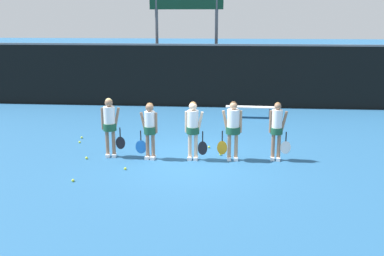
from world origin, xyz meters
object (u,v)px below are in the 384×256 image
at_px(tennis_ball_3, 288,146).
at_px(tennis_ball_5, 125,169).
at_px(scoreboard, 186,5).
at_px(tennis_ball_0, 87,158).
at_px(player_4, 277,127).
at_px(tennis_ball_1, 209,147).
at_px(player_0, 110,122).
at_px(bench_courtside, 250,108).
at_px(tennis_ball_2, 224,149).
at_px(tennis_ball_4, 80,142).
at_px(tennis_ball_6, 82,137).
at_px(player_1, 150,126).
at_px(player_3, 233,126).
at_px(tennis_ball_8, 73,180).
at_px(player_2, 193,126).
at_px(tennis_ball_7, 221,154).

distance_m(tennis_ball_3, tennis_ball_5, 5.14).
relative_size(scoreboard, tennis_ball_0, 81.24).
height_order(player_4, tennis_ball_1, player_4).
distance_m(tennis_ball_0, tennis_ball_5, 1.52).
height_order(player_0, tennis_ball_0, player_0).
distance_m(scoreboard, bench_courtside, 5.90).
height_order(player_0, tennis_ball_5, player_0).
bearing_deg(tennis_ball_2, tennis_ball_4, 175.88).
bearing_deg(tennis_ball_0, scoreboard, 77.66).
bearing_deg(tennis_ball_6, player_4, -16.00).
xyz_separation_m(tennis_ball_0, tennis_ball_6, (-0.85, 2.14, -0.00)).
relative_size(tennis_ball_1, tennis_ball_5, 0.98).
bearing_deg(tennis_ball_0, tennis_ball_3, 16.11).
distance_m(bench_courtside, tennis_ball_0, 7.51).
distance_m(player_1, player_3, 2.31).
bearing_deg(tennis_ball_8, tennis_ball_6, 105.32).
xyz_separation_m(scoreboard, player_2, (1.03, -8.79, -3.44)).
distance_m(player_1, player_4, 3.53).
height_order(player_1, tennis_ball_1, player_1).
bearing_deg(player_1, tennis_ball_2, 33.66).
bearing_deg(bench_courtside, tennis_ball_1, -105.27).
bearing_deg(tennis_ball_0, tennis_ball_6, 111.58).
distance_m(bench_courtside, player_1, 6.35).
xyz_separation_m(scoreboard, tennis_ball_3, (3.82, -7.33, -4.38)).
height_order(tennis_ball_3, tennis_ball_8, tennis_ball_8).
distance_m(tennis_ball_0, tennis_ball_4, 1.74).
relative_size(player_0, tennis_ball_1, 25.50).
bearing_deg(player_2, tennis_ball_6, 156.30).
xyz_separation_m(player_2, tennis_ball_6, (-3.84, 1.92, -0.94)).
distance_m(tennis_ball_3, tennis_ball_7, 2.27).
bearing_deg(player_4, player_3, -169.53).
relative_size(player_0, tennis_ball_7, 23.63).
height_order(player_0, player_1, player_0).
bearing_deg(tennis_ball_4, tennis_ball_2, -4.12).
height_order(tennis_ball_2, tennis_ball_4, same).
distance_m(scoreboard, tennis_ball_8, 11.76).
bearing_deg(tennis_ball_8, tennis_ball_3, 31.72).
bearing_deg(bench_courtside, tennis_ball_2, -99.20).
bearing_deg(tennis_ball_1, tennis_ball_8, -135.13).
bearing_deg(player_2, tennis_ball_5, -146.15).
height_order(player_4, tennis_ball_5, player_4).
xyz_separation_m(scoreboard, player_3, (2.12, -8.72, -3.43)).
distance_m(scoreboard, tennis_ball_3, 9.36).
bearing_deg(tennis_ball_3, bench_courtside, 103.66).
xyz_separation_m(player_1, tennis_ball_1, (1.61, 1.19, -0.91)).
relative_size(player_3, tennis_ball_4, 25.02).
relative_size(player_4, tennis_ball_8, 23.41).
height_order(player_3, tennis_ball_0, player_3).
relative_size(player_3, tennis_ball_3, 24.64).
height_order(tennis_ball_3, tennis_ball_5, same).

